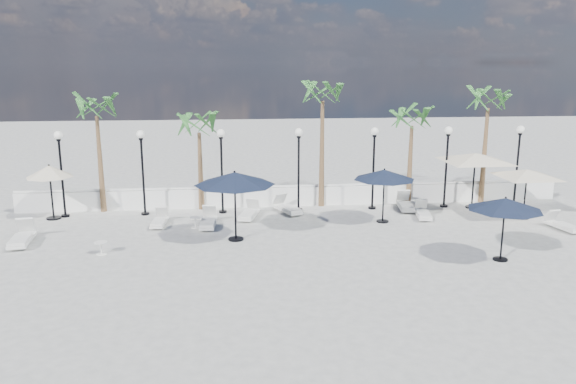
{
  "coord_description": "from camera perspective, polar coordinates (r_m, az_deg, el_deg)",
  "views": [
    {
      "loc": [
        -3.04,
        -18.57,
        6.73
      ],
      "look_at": [
        -0.75,
        3.93,
        1.5
      ],
      "focal_mm": 35.0,
      "sensor_mm": 36.0,
      "label": 1
    }
  ],
  "objects": [
    {
      "name": "lounger_3",
      "position": [
        23.8,
        -8.1,
        -2.95
      ],
      "size": [
        0.71,
        1.9,
        0.7
      ],
      "rotation": [
        0.0,
        0.0,
        -0.06
      ],
      "color": "silver",
      "rests_on": "ground"
    },
    {
      "name": "balustrade",
      "position": [
        26.99,
        0.82,
        -0.4
      ],
      "size": [
        26.0,
        0.3,
        1.01
      ],
      "color": "white",
      "rests_on": "ground"
    },
    {
      "name": "lounger_6",
      "position": [
        25.76,
        26.14,
        -3.0
      ],
      "size": [
        0.86,
        1.75,
        0.63
      ],
      "rotation": [
        0.0,
        0.0,
        0.2
      ],
      "color": "silver",
      "rests_on": "ground"
    },
    {
      "name": "lounger_7",
      "position": [
        26.87,
        11.83,
        -1.24
      ],
      "size": [
        0.9,
        1.98,
        0.72
      ],
      "rotation": [
        0.0,
        0.0,
        -0.15
      ],
      "color": "silver",
      "rests_on": "ground"
    },
    {
      "name": "lamppost_1",
      "position": [
        25.74,
        -14.6,
        3.12
      ],
      "size": [
        0.36,
        0.36,
        3.84
      ],
      "color": "black",
      "rests_on": "ground"
    },
    {
      "name": "palm_1",
      "position": [
        26.08,
        -9.03,
        6.31
      ],
      "size": [
        2.6,
        2.6,
        4.7
      ],
      "color": "brown",
      "rests_on": "ground"
    },
    {
      "name": "lounger_5",
      "position": [
        25.73,
        -0.07,
        -1.59
      ],
      "size": [
        1.29,
        1.97,
        0.71
      ],
      "rotation": [
        0.0,
        0.0,
        0.4
      ],
      "color": "silver",
      "rests_on": "ground"
    },
    {
      "name": "lamppost_4",
      "position": [
        26.26,
        8.71,
        3.58
      ],
      "size": [
        0.36,
        0.36,
        3.84
      ],
      "color": "black",
      "rests_on": "ground"
    },
    {
      "name": "parasol_cream_sq_b",
      "position": [
        26.47,
        23.16,
        2.09
      ],
      "size": [
        4.73,
        4.73,
        2.37
      ],
      "color": "black",
      "rests_on": "ground"
    },
    {
      "name": "palm_3",
      "position": [
        27.39,
        12.48,
        6.89
      ],
      "size": [
        2.6,
        2.6,
        4.9
      ],
      "color": "brown",
      "rests_on": "ground"
    },
    {
      "name": "lamppost_2",
      "position": [
        25.43,
        -6.78,
        3.34
      ],
      "size": [
        0.36,
        0.36,
        3.84
      ],
      "color": "black",
      "rests_on": "ground"
    },
    {
      "name": "parasol_navy_left",
      "position": [
        21.38,
        -5.44,
        1.33
      ],
      "size": [
        3.11,
        3.11,
        2.74
      ],
      "color": "black",
      "rests_on": "ground"
    },
    {
      "name": "side_table_1",
      "position": [
        21.31,
        -18.46,
        -5.31
      ],
      "size": [
        0.47,
        0.47,
        0.46
      ],
      "color": "silver",
      "rests_on": "ground"
    },
    {
      "name": "ground",
      "position": [
        19.99,
        3.3,
        -6.68
      ],
      "size": [
        100.0,
        100.0,
        0.0
      ],
      "primitive_type": "plane",
      "color": "gray",
      "rests_on": "ground"
    },
    {
      "name": "lamppost_5",
      "position": [
        27.34,
        15.85,
        3.61
      ],
      "size": [
        0.36,
        0.36,
        3.84
      ],
      "color": "black",
      "rests_on": "ground"
    },
    {
      "name": "parasol_cream_small",
      "position": [
        26.41,
        -23.08,
        1.86
      ],
      "size": [
        2.0,
        2.0,
        2.45
      ],
      "color": "black",
      "rests_on": "ground"
    },
    {
      "name": "palm_4",
      "position": [
        28.69,
        19.67,
        8.27
      ],
      "size": [
        2.6,
        2.6,
        5.7
      ],
      "color": "brown",
      "rests_on": "ground"
    },
    {
      "name": "parasol_navy_mid",
      "position": [
        24.17,
        9.76,
        1.72
      ],
      "size": [
        2.63,
        2.63,
        2.36
      ],
      "color": "black",
      "rests_on": "ground"
    },
    {
      "name": "lamppost_6",
      "position": [
        28.81,
        22.35,
        3.58
      ],
      "size": [
        0.36,
        0.36,
        3.84
      ],
      "color": "black",
      "rests_on": "ground"
    },
    {
      "name": "lounger_4",
      "position": [
        25.6,
        13.57,
        -2.09
      ],
      "size": [
        0.87,
        1.81,
        0.65
      ],
      "rotation": [
        0.0,
        0.0,
        -0.19
      ],
      "color": "silver",
      "rests_on": "ground"
    },
    {
      "name": "parasol_cream_sq_a",
      "position": [
        27.54,
        18.52,
        3.73
      ],
      "size": [
        5.73,
        5.73,
        2.81
      ],
      "color": "black",
      "rests_on": "ground"
    },
    {
      "name": "lamppost_0",
      "position": [
        26.5,
        -22.1,
        2.86
      ],
      "size": [
        0.36,
        0.36,
        3.84
      ],
      "color": "black",
      "rests_on": "ground"
    },
    {
      "name": "lamppost_3",
      "position": [
        25.61,
        1.09,
        3.49
      ],
      "size": [
        0.36,
        0.36,
        3.84
      ],
      "color": "black",
      "rests_on": "ground"
    },
    {
      "name": "lounger_0",
      "position": [
        23.6,
        -25.42,
        -4.2
      ],
      "size": [
        0.9,
        2.1,
        0.76
      ],
      "rotation": [
        0.0,
        0.0,
        0.12
      ],
      "color": "silver",
      "rests_on": "ground"
    },
    {
      "name": "lounger_2",
      "position": [
        24.89,
        -3.97,
        -2.15
      ],
      "size": [
        1.06,
        1.93,
        0.69
      ],
      "rotation": [
        0.0,
        0.0,
        -0.27
      ],
      "color": "silver",
      "rests_on": "ground"
    },
    {
      "name": "side_table_0",
      "position": [
        23.68,
        -9.4,
        -2.96
      ],
      "size": [
        0.48,
        0.48,
        0.46
      ],
      "color": "silver",
      "rests_on": "ground"
    },
    {
      "name": "palm_2",
      "position": [
        26.27,
        3.54,
        9.47
      ],
      "size": [
        2.6,
        2.6,
        6.1
      ],
      "color": "brown",
      "rests_on": "ground"
    },
    {
      "name": "side_table_2",
      "position": [
        26.99,
        12.82,
        -1.17
      ],
      "size": [
        0.45,
        0.45,
        0.44
      ],
      "color": "silver",
      "rests_on": "ground"
    },
    {
      "name": "parasol_navy_right",
      "position": [
        20.52,
        21.19,
        -1.18
      ],
      "size": [
        2.55,
        2.55,
        2.28
      ],
      "color": "black",
      "rests_on": "ground"
    },
    {
      "name": "lounger_1",
      "position": [
        24.35,
        -12.92,
        -2.86
      ],
      "size": [
        0.64,
        1.67,
        0.61
      ],
      "rotation": [
        0.0,
        0.0,
        -0.06
      ],
      "color": "silver",
      "rests_on": "ground"
    },
    {
      "name": "palm_0",
      "position": [
        26.64,
        -18.89,
        7.6
      ],
      "size": [
        2.6,
        2.6,
        5.5
      ],
      "color": "brown",
      "rests_on": "ground"
    }
  ]
}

